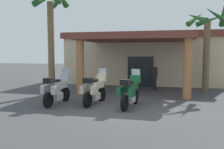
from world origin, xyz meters
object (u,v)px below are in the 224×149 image
at_px(motel_building, 145,57).
at_px(palm_tree_near_portico, 207,32).
at_px(pedestrian, 155,75).
at_px(motorcycle_cream, 95,89).
at_px(motorcycle_silver, 57,89).
at_px(motorcycle_green, 130,91).
at_px(palm_tree_roadside, 51,21).

bearing_deg(motel_building, palm_tree_near_portico, -45.75).
relative_size(pedestrian, palm_tree_near_portico, 0.33).
relative_size(motorcycle_cream, palm_tree_near_portico, 0.42).
bearing_deg(motorcycle_silver, palm_tree_near_portico, -46.63).
relative_size(motorcycle_green, pedestrian, 1.29).
bearing_deg(motorcycle_cream, motorcycle_green, -90.09).
xyz_separation_m(motorcycle_silver, motorcycle_cream, (1.67, 0.42, 0.00)).
xyz_separation_m(motorcycle_silver, palm_tree_near_portico, (7.22, 5.85, 2.91)).
height_order(motorcycle_cream, motorcycle_green, same).
bearing_deg(pedestrian, palm_tree_roadside, 179.49).
bearing_deg(motel_building, motorcycle_cream, -97.53).
bearing_deg(palm_tree_roadside, pedestrian, 26.35).
bearing_deg(motorcycle_green, palm_tree_near_portico, -25.67).
bearing_deg(palm_tree_near_portico, motorcycle_green, -124.33).
bearing_deg(motorcycle_cream, palm_tree_roadside, 65.36).
height_order(pedestrian, palm_tree_near_portico, palm_tree_near_portico).
height_order(motel_building, motorcycle_silver, motel_building).
distance_m(motorcycle_green, palm_tree_roadside, 6.38).
relative_size(palm_tree_roadside, palm_tree_near_portico, 1.14).
xyz_separation_m(motel_building, pedestrian, (1.08, -4.94, -1.01)).
distance_m(motorcycle_cream, palm_tree_near_portico, 8.29).
bearing_deg(motel_building, motorcycle_silver, -106.16).
bearing_deg(palm_tree_roadside, motorcycle_silver, -58.77).
relative_size(motorcycle_cream, palm_tree_roadside, 0.37).
bearing_deg(palm_tree_roadside, palm_tree_near_portico, 21.13).
bearing_deg(pedestrian, motorcycle_green, -125.60).
height_order(motel_building, motorcycle_cream, motel_building).
distance_m(motorcycle_green, pedestrian, 5.16).
xyz_separation_m(motorcycle_green, palm_tree_roadside, (-4.85, 2.31, 3.45)).
bearing_deg(motorcycle_cream, pedestrian, -18.55).
xyz_separation_m(motorcycle_cream, pedestrian, (2.46, 4.85, 0.29)).
height_order(motorcycle_silver, motorcycle_green, same).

